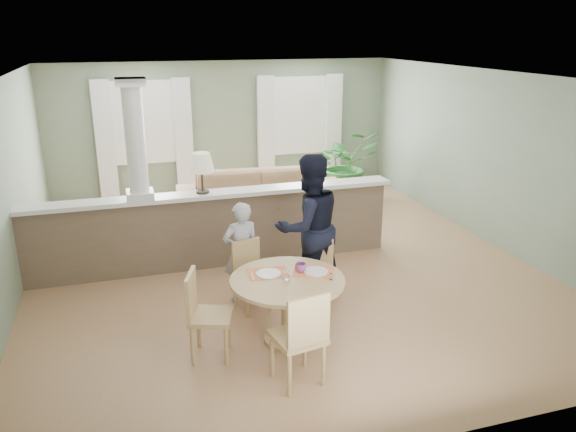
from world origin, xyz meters
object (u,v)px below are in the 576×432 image
object	(u,v)px
chair_near	(302,335)
chair_side	(203,311)
houseplant	(346,164)
dining_table	(288,291)
sofa	(262,198)
man_person	(309,227)
chair_far_boy	(250,272)
child_person	(241,252)
chair_far_man	(317,269)

from	to	relation	value
chair_near	chair_side	world-z (taller)	chair_near
houseplant	dining_table	world-z (taller)	houseplant
sofa	dining_table	size ratio (longest dim) A/B	2.42
man_person	dining_table	bearing A→B (deg)	48.63
sofa	chair_far_boy	xyz separation A→B (m)	(-0.97, -3.12, 0.03)
dining_table	chair_side	xyz separation A→B (m)	(-0.92, -0.04, -0.07)
sofa	child_person	size ratio (longest dim) A/B	2.31
houseplant	chair_far_man	world-z (taller)	houseplant
sofa	chair_side	world-z (taller)	chair_side
houseplant	chair_side	size ratio (longest dim) A/B	1.48
dining_table	chair_far_man	world-z (taller)	dining_table
chair_far_boy	man_person	xyz separation A→B (m)	(0.79, 0.10, 0.46)
houseplant	chair_side	xyz separation A→B (m)	(-3.70, -5.04, -0.18)
chair_far_man	chair_far_boy	bearing A→B (deg)	-162.78
chair_far_boy	chair_side	xyz separation A→B (m)	(-0.72, -0.94, 0.05)
sofa	houseplant	distance (m)	2.25
chair_far_man	chair_side	xyz separation A→B (m)	(-1.53, -0.77, 0.06)
chair_near	man_person	bearing A→B (deg)	-121.21
sofa	chair_far_man	size ratio (longest dim) A/B	3.57
houseplant	chair_far_boy	xyz separation A→B (m)	(-2.98, -4.10, -0.23)
sofa	chair_far_man	world-z (taller)	sofa
chair_far_boy	chair_far_man	size ratio (longest dim) A/B	1.01
chair_near	child_person	bearing A→B (deg)	-96.09
chair_side	man_person	size ratio (longest dim) A/B	0.51
chair_far_man	chair_side	distance (m)	1.72
chair_far_boy	chair_near	xyz separation A→B (m)	(0.09, -1.74, 0.09)
dining_table	child_person	distance (m)	1.15
chair_far_man	child_person	world-z (taller)	child_person
child_person	chair_side	bearing A→B (deg)	53.28
sofa	houseplant	xyz separation A→B (m)	(2.01, 0.98, 0.26)
chair_far_boy	chair_far_man	xyz separation A→B (m)	(0.82, -0.17, -0.01)
chair_side	houseplant	bearing A→B (deg)	-17.72
dining_table	chair_far_man	size ratio (longest dim) A/B	1.48
houseplant	chair_far_man	xyz separation A→B (m)	(-2.17, -4.27, -0.24)
dining_table	chair_side	world-z (taller)	chair_side
chair_near	chair_side	xyz separation A→B (m)	(-0.80, 0.80, -0.03)
dining_table	sofa	bearing A→B (deg)	79.24
man_person	chair_far_boy	bearing A→B (deg)	-4.14
dining_table	chair_far_boy	bearing A→B (deg)	102.97
sofa	chair_far_boy	distance (m)	3.27
chair_side	child_person	xyz separation A→B (m)	(0.66, 1.15, 0.13)
chair_near	man_person	world-z (taller)	man_person
dining_table	chair_side	size ratio (longest dim) A/B	1.31
chair_near	chair_far_boy	bearing A→B (deg)	-97.43
chair_far_boy	chair_near	world-z (taller)	chair_near
dining_table	child_person	world-z (taller)	child_person
dining_table	chair_near	xyz separation A→B (m)	(-0.12, -0.84, -0.04)
sofa	chair_far_boy	bearing A→B (deg)	-101.82
houseplant	chair_far_boy	bearing A→B (deg)	-126.02
man_person	chair_near	bearing A→B (deg)	57.91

